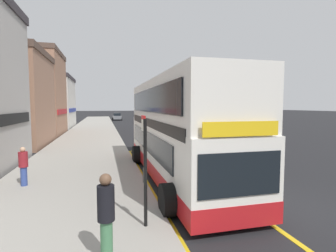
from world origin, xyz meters
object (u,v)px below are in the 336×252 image
at_px(parked_car_black_kerbside, 168,120).
at_px(parked_car_maroon_ahead, 148,116).
at_px(parked_car_grey_behind, 117,117).
at_px(pedestrian_further_back, 23,165).
at_px(bus_stop_sign, 145,162).
at_px(double_decker_bus, 176,132).
at_px(pedestrian_waiting_near_sign, 106,215).

height_order(parked_car_black_kerbside, parked_car_maroon_ahead, same).
bearing_deg(parked_car_grey_behind, pedestrian_further_back, 84.20).
bearing_deg(parked_car_maroon_ahead, parked_car_grey_behind, -159.74).
relative_size(bus_stop_sign, parked_car_maroon_ahead, 0.68).
relative_size(double_decker_bus, pedestrian_waiting_near_sign, 6.31).
relative_size(double_decker_bus, parked_car_maroon_ahead, 2.73).
bearing_deg(parked_car_maroon_ahead, pedestrian_waiting_near_sign, -98.41).
distance_m(parked_car_black_kerbside, pedestrian_further_back, 34.25).
height_order(double_decker_bus, bus_stop_sign, double_decker_bus).
distance_m(double_decker_bus, pedestrian_waiting_near_sign, 7.06).
xyz_separation_m(bus_stop_sign, parked_car_black_kerbside, (9.64, 35.83, -1.01)).
bearing_deg(pedestrian_further_back, double_decker_bus, 2.61).
distance_m(parked_car_grey_behind, parked_car_maroon_ahead, 7.83).
bearing_deg(bus_stop_sign, double_decker_bus, 65.19).
bearing_deg(bus_stop_sign, pedestrian_waiting_near_sign, -124.35).
bearing_deg(parked_car_grey_behind, bus_stop_sign, 89.25).
relative_size(parked_car_black_kerbside, pedestrian_further_back, 2.73).
bearing_deg(parked_car_grey_behind, parked_car_maroon_ahead, -160.39).
distance_m(double_decker_bus, parked_car_grey_behind, 47.71).
relative_size(double_decker_bus, pedestrian_further_back, 7.47).
distance_m(double_decker_bus, bus_stop_sign, 5.23).
xyz_separation_m(bus_stop_sign, parked_car_grey_behind, (2.01, 52.44, -1.01)).
xyz_separation_m(double_decker_bus, parked_car_grey_behind, (-0.19, 47.69, -1.27)).
bearing_deg(parked_car_black_kerbside, pedestrian_waiting_near_sign, 76.80).
bearing_deg(pedestrian_further_back, pedestrian_waiting_near_sign, -62.57).
height_order(bus_stop_sign, pedestrian_further_back, bus_stop_sign).
bearing_deg(parked_car_maroon_ahead, bus_stop_sign, -97.67).
height_order(parked_car_grey_behind, parked_car_black_kerbside, same).
xyz_separation_m(double_decker_bus, pedestrian_further_back, (-6.28, -0.29, -1.10)).
height_order(bus_stop_sign, parked_car_grey_behind, bus_stop_sign).
bearing_deg(pedestrian_further_back, parked_car_grey_behind, 82.76).
bearing_deg(pedestrian_further_back, parked_car_maroon_ahead, 74.98).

